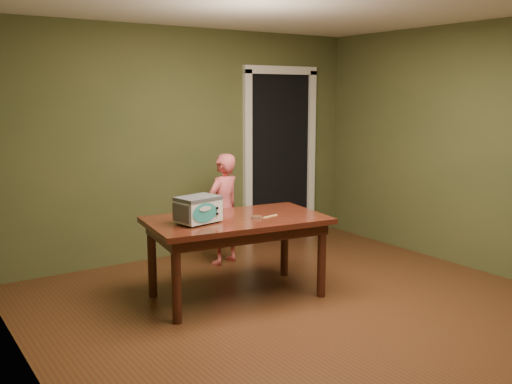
# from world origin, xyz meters

# --- Properties ---
(floor) EXTENTS (5.00, 5.00, 0.00)m
(floor) POSITION_xyz_m (0.00, 0.00, 0.00)
(floor) COLOR #4F3016
(floor) RESTS_ON ground
(room_shell) EXTENTS (4.52, 5.02, 2.61)m
(room_shell) POSITION_xyz_m (0.00, 0.00, 1.71)
(room_shell) COLOR #50522B
(room_shell) RESTS_ON ground
(doorway) EXTENTS (1.10, 0.66, 2.25)m
(doorway) POSITION_xyz_m (1.30, 2.78, 1.06)
(doorway) COLOR black
(doorway) RESTS_ON ground
(dining_table) EXTENTS (1.70, 1.10, 0.75)m
(dining_table) POSITION_xyz_m (-0.33, 0.92, 0.65)
(dining_table) COLOR #38190C
(dining_table) RESTS_ON floor
(toy_oven) EXTENTS (0.42, 0.32, 0.24)m
(toy_oven) POSITION_xyz_m (-0.72, 0.92, 0.88)
(toy_oven) COLOR #4C4F54
(toy_oven) RESTS_ON dining_table
(baking_pan) EXTENTS (0.10, 0.10, 0.02)m
(baking_pan) POSITION_xyz_m (-0.19, 0.79, 0.76)
(baking_pan) COLOR silver
(baking_pan) RESTS_ON dining_table
(spatula) EXTENTS (0.18, 0.06, 0.01)m
(spatula) POSITION_xyz_m (-0.05, 0.78, 0.75)
(spatula) COLOR tan
(spatula) RESTS_ON dining_table
(child) EXTENTS (0.51, 0.41, 1.22)m
(child) POSITION_xyz_m (0.11, 1.90, 0.61)
(child) COLOR #EB6164
(child) RESTS_ON floor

